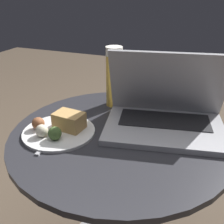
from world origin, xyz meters
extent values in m
cylinder|color=#9E9EA3|center=(0.00, 0.00, 0.28)|extent=(0.07, 0.07, 0.53)
cylinder|color=#2D2D33|center=(0.00, 0.00, 0.56)|extent=(0.69, 0.69, 0.02)
cube|color=#B2B2B7|center=(0.13, 0.06, 0.58)|extent=(0.41, 0.31, 0.02)
cube|color=black|center=(0.12, 0.10, 0.59)|extent=(0.31, 0.17, 0.00)
cube|color=#B2B2B7|center=(0.11, 0.13, 0.70)|extent=(0.39, 0.18, 0.23)
cube|color=#19234C|center=(0.11, 0.13, 0.70)|extent=(0.35, 0.15, 0.20)
cylinder|color=gold|center=(-0.09, 0.19, 0.66)|extent=(0.06, 0.06, 0.19)
cylinder|color=white|center=(-0.09, 0.19, 0.77)|extent=(0.06, 0.06, 0.03)
cylinder|color=white|center=(-0.18, -0.08, 0.57)|extent=(0.22, 0.22, 0.01)
cube|color=tan|center=(-0.15, -0.05, 0.60)|extent=(0.10, 0.07, 0.05)
sphere|color=#4C6B33|center=(-0.20, -0.01, 0.59)|extent=(0.03, 0.03, 0.03)
sphere|color=beige|center=(-0.20, -0.12, 0.60)|extent=(0.04, 0.04, 0.04)
sphere|color=#9E5B38|center=(-0.24, -0.09, 0.60)|extent=(0.04, 0.04, 0.04)
sphere|color=#4C6B33|center=(-0.16, -0.12, 0.60)|extent=(0.04, 0.04, 0.04)
cube|color=#B2B2B7|center=(-0.18, -0.14, 0.57)|extent=(0.03, 0.13, 0.00)
cube|color=#B2B2B7|center=(-0.19, -0.05, 0.57)|extent=(0.03, 0.06, 0.00)
camera|label=1|loc=(0.24, -0.67, 0.99)|focal=42.00mm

